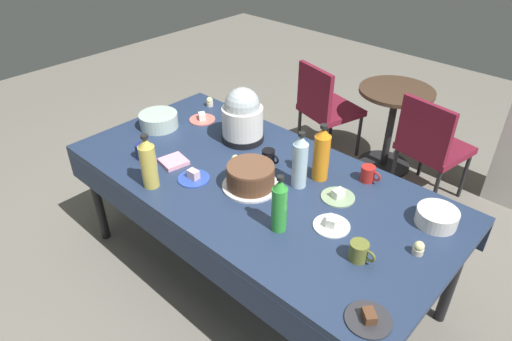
{
  "coord_description": "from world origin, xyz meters",
  "views": [
    {
      "loc": [
        1.4,
        -1.5,
        2.17
      ],
      "look_at": [
        0.0,
        0.0,
        0.8
      ],
      "focal_mm": 31.58,
      "sensor_mm": 36.0,
      "label": 1
    }
  ],
  "objects_px": {
    "soda_bottle_orange_juice": "(321,154)",
    "maroon_chair_right": "(431,143)",
    "slow_cooker": "(242,116)",
    "soda_bottle_lime_soda": "(279,205)",
    "cupcake_cocoa": "(235,161)",
    "coffee_mug_olive": "(359,251)",
    "dessert_plate_coral": "(202,118)",
    "glass_salad_bowl": "(158,121)",
    "soda_bottle_water": "(300,162)",
    "maroon_chair_left": "(325,105)",
    "dessert_plate_cobalt": "(194,177)",
    "cupcake_mint": "(419,248)",
    "soda_bottle_ginger_ale": "(148,163)",
    "potluck_table": "(256,187)",
    "round_cafe_table": "(393,114)",
    "dessert_plate_white": "(332,224)",
    "ceramic_snack_bowl": "(437,217)",
    "frosted_layer_cake": "(251,177)",
    "coffee_mug_black": "(269,157)",
    "dessert_plate_charcoal": "(369,318)",
    "dessert_plate_sage": "(338,196)",
    "coffee_mug_navy": "(142,151)",
    "cupcake_vanilla": "(210,102)",
    "coffee_mug_red": "(368,174)"
  },
  "relations": [
    {
      "from": "frosted_layer_cake",
      "to": "dessert_plate_charcoal",
      "type": "height_order",
      "value": "frosted_layer_cake"
    },
    {
      "from": "cupcake_cocoa",
      "to": "coffee_mug_red",
      "type": "distance_m",
      "value": 0.75
    },
    {
      "from": "ceramic_snack_bowl",
      "to": "maroon_chair_right",
      "type": "distance_m",
      "value": 1.31
    },
    {
      "from": "cupcake_mint",
      "to": "round_cafe_table",
      "type": "height_order",
      "value": "cupcake_mint"
    },
    {
      "from": "dessert_plate_cobalt",
      "to": "coffee_mug_olive",
      "type": "relative_size",
      "value": 1.42
    },
    {
      "from": "dessert_plate_cobalt",
      "to": "maroon_chair_left",
      "type": "distance_m",
      "value": 1.78
    },
    {
      "from": "coffee_mug_olive",
      "to": "ceramic_snack_bowl",
      "type": "bearing_deg",
      "value": 72.75
    },
    {
      "from": "coffee_mug_navy",
      "to": "maroon_chair_right",
      "type": "distance_m",
      "value": 2.08
    },
    {
      "from": "cupcake_mint",
      "to": "soda_bottle_ginger_ale",
      "type": "distance_m",
      "value": 1.39
    },
    {
      "from": "frosted_layer_cake",
      "to": "soda_bottle_lime_soda",
      "type": "bearing_deg",
      "value": -25.27
    },
    {
      "from": "potluck_table",
      "to": "soda_bottle_ginger_ale",
      "type": "relative_size",
      "value": 7.06
    },
    {
      "from": "soda_bottle_water",
      "to": "soda_bottle_orange_juice",
      "type": "height_order",
      "value": "soda_bottle_orange_juice"
    },
    {
      "from": "coffee_mug_black",
      "to": "cupcake_cocoa",
      "type": "bearing_deg",
      "value": -131.35
    },
    {
      "from": "coffee_mug_red",
      "to": "cupcake_cocoa",
      "type": "bearing_deg",
      "value": -149.03
    },
    {
      "from": "cupcake_cocoa",
      "to": "coffee_mug_olive",
      "type": "bearing_deg",
      "value": -10.11
    },
    {
      "from": "coffee_mug_navy",
      "to": "cupcake_mint",
      "type": "bearing_deg",
      "value": 13.14
    },
    {
      "from": "soda_bottle_water",
      "to": "maroon_chair_left",
      "type": "relative_size",
      "value": 0.38
    },
    {
      "from": "dessert_plate_sage",
      "to": "soda_bottle_lime_soda",
      "type": "distance_m",
      "value": 0.42
    },
    {
      "from": "soda_bottle_lime_soda",
      "to": "coffee_mug_olive",
      "type": "xyz_separation_m",
      "value": [
        0.39,
        0.08,
        -0.09
      ]
    },
    {
      "from": "soda_bottle_orange_juice",
      "to": "maroon_chair_right",
      "type": "relative_size",
      "value": 0.39
    },
    {
      "from": "frosted_layer_cake",
      "to": "dessert_plate_white",
      "type": "height_order",
      "value": "frosted_layer_cake"
    },
    {
      "from": "soda_bottle_lime_soda",
      "to": "soda_bottle_ginger_ale",
      "type": "xyz_separation_m",
      "value": [
        -0.73,
        -0.2,
        0.0
      ]
    },
    {
      "from": "slow_cooker",
      "to": "coffee_mug_black",
      "type": "xyz_separation_m",
      "value": [
        0.3,
        -0.1,
        -0.12
      ]
    },
    {
      "from": "frosted_layer_cake",
      "to": "cupcake_cocoa",
      "type": "distance_m",
      "value": 0.23
    },
    {
      "from": "round_cafe_table",
      "to": "slow_cooker",
      "type": "bearing_deg",
      "value": -101.79
    },
    {
      "from": "slow_cooker",
      "to": "maroon_chair_right",
      "type": "xyz_separation_m",
      "value": [
        0.74,
        1.22,
        -0.42
      ]
    },
    {
      "from": "dessert_plate_cobalt",
      "to": "dessert_plate_white",
      "type": "height_order",
      "value": "dessert_plate_cobalt"
    },
    {
      "from": "slow_cooker",
      "to": "soda_bottle_ginger_ale",
      "type": "xyz_separation_m",
      "value": [
        -0.01,
        -0.69,
        -0.02
      ]
    },
    {
      "from": "cupcake_mint",
      "to": "coffee_mug_olive",
      "type": "xyz_separation_m",
      "value": [
        -0.18,
        -0.21,
        0.01
      ]
    },
    {
      "from": "dessert_plate_sage",
      "to": "coffee_mug_olive",
      "type": "relative_size",
      "value": 1.42
    },
    {
      "from": "frosted_layer_cake",
      "to": "maroon_chair_right",
      "type": "bearing_deg",
      "value": 77.24
    },
    {
      "from": "coffee_mug_olive",
      "to": "dessert_plate_coral",
      "type": "bearing_deg",
      "value": 164.67
    },
    {
      "from": "soda_bottle_ginger_ale",
      "to": "soda_bottle_orange_juice",
      "type": "bearing_deg",
      "value": 47.61
    },
    {
      "from": "potluck_table",
      "to": "round_cafe_table",
      "type": "xyz_separation_m",
      "value": [
        -0.05,
        1.71,
        -0.19
      ]
    },
    {
      "from": "round_cafe_table",
      "to": "glass_salad_bowl",
      "type": "bearing_deg",
      "value": -115.87
    },
    {
      "from": "maroon_chair_left",
      "to": "slow_cooker",
      "type": "bearing_deg",
      "value": -79.93
    },
    {
      "from": "dessert_plate_white",
      "to": "soda_bottle_ginger_ale",
      "type": "distance_m",
      "value": 1.0
    },
    {
      "from": "slow_cooker",
      "to": "soda_bottle_lime_soda",
      "type": "xyz_separation_m",
      "value": [
        0.72,
        -0.49,
        -0.02
      ]
    },
    {
      "from": "soda_bottle_lime_soda",
      "to": "soda_bottle_water",
      "type": "xyz_separation_m",
      "value": [
        -0.15,
        0.34,
        0.01
      ]
    },
    {
      "from": "frosted_layer_cake",
      "to": "coffee_mug_black",
      "type": "relative_size",
      "value": 2.65
    },
    {
      "from": "dessert_plate_cobalt",
      "to": "coffee_mug_red",
      "type": "xyz_separation_m",
      "value": [
        0.71,
        0.64,
        0.03
      ]
    },
    {
      "from": "coffee_mug_navy",
      "to": "frosted_layer_cake",
      "type": "bearing_deg",
      "value": 18.89
    },
    {
      "from": "slow_cooker",
      "to": "glass_salad_bowl",
      "type": "xyz_separation_m",
      "value": [
        -0.53,
        -0.26,
        -0.12
      ]
    },
    {
      "from": "coffee_mug_olive",
      "to": "maroon_chair_right",
      "type": "bearing_deg",
      "value": 102.68
    },
    {
      "from": "dessert_plate_coral",
      "to": "dessert_plate_cobalt",
      "type": "xyz_separation_m",
      "value": [
        0.5,
        -0.5,
        0.0
      ]
    },
    {
      "from": "potluck_table",
      "to": "soda_bottle_ginger_ale",
      "type": "distance_m",
      "value": 0.61
    },
    {
      "from": "slow_cooker",
      "to": "soda_bottle_ginger_ale",
      "type": "bearing_deg",
      "value": -91.11
    },
    {
      "from": "coffee_mug_navy",
      "to": "maroon_chair_left",
      "type": "height_order",
      "value": "maroon_chair_left"
    },
    {
      "from": "dessert_plate_charcoal",
      "to": "maroon_chair_left",
      "type": "height_order",
      "value": "maroon_chair_left"
    },
    {
      "from": "dessert_plate_sage",
      "to": "cupcake_vanilla",
      "type": "height_order",
      "value": "cupcake_vanilla"
    }
  ]
}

